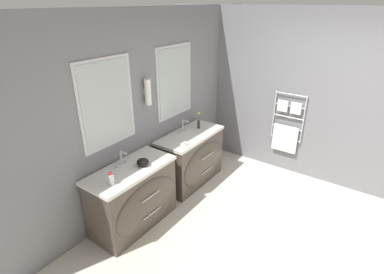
{
  "coord_description": "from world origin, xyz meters",
  "views": [
    {
      "loc": [
        -2.85,
        -0.39,
        2.66
      ],
      "look_at": [
        -0.03,
        1.61,
        1.08
      ],
      "focal_mm": 28.0,
      "sensor_mm": 36.0,
      "label": 1
    }
  ],
  "objects_px": {
    "vanity_left": "(135,197)",
    "flower_vase": "(199,122)",
    "toiletry_bottle": "(111,179)",
    "amenity_bowl": "(143,162)",
    "vanity_right": "(192,158)"
  },
  "relations": [
    {
      "from": "vanity_left",
      "to": "flower_vase",
      "type": "bearing_deg",
      "value": 2.11
    },
    {
      "from": "toiletry_bottle",
      "to": "amenity_bowl",
      "type": "height_order",
      "value": "toiletry_bottle"
    },
    {
      "from": "toiletry_bottle",
      "to": "amenity_bowl",
      "type": "distance_m",
      "value": 0.5
    },
    {
      "from": "vanity_left",
      "to": "vanity_right",
      "type": "bearing_deg",
      "value": 0.0
    },
    {
      "from": "toiletry_bottle",
      "to": "flower_vase",
      "type": "height_order",
      "value": "flower_vase"
    },
    {
      "from": "vanity_left",
      "to": "vanity_right",
      "type": "height_order",
      "value": "same"
    },
    {
      "from": "toiletry_bottle",
      "to": "flower_vase",
      "type": "relative_size",
      "value": 0.54
    },
    {
      "from": "vanity_left",
      "to": "toiletry_bottle",
      "type": "relative_size",
      "value": 7.67
    },
    {
      "from": "vanity_right",
      "to": "vanity_left",
      "type": "bearing_deg",
      "value": 180.0
    },
    {
      "from": "toiletry_bottle",
      "to": "amenity_bowl",
      "type": "relative_size",
      "value": 0.98
    },
    {
      "from": "vanity_right",
      "to": "flower_vase",
      "type": "xyz_separation_m",
      "value": [
        0.26,
        0.06,
        0.52
      ]
    },
    {
      "from": "vanity_right",
      "to": "toiletry_bottle",
      "type": "distance_m",
      "value": 1.67
    },
    {
      "from": "vanity_right",
      "to": "amenity_bowl",
      "type": "distance_m",
      "value": 1.19
    },
    {
      "from": "vanity_left",
      "to": "flower_vase",
      "type": "xyz_separation_m",
      "value": [
        1.5,
        0.06,
        0.52
      ]
    },
    {
      "from": "vanity_right",
      "to": "amenity_bowl",
      "type": "bearing_deg",
      "value": -177.65
    }
  ]
}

